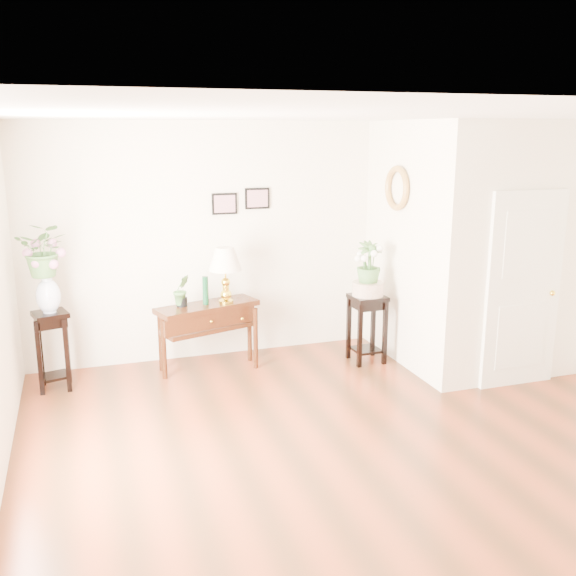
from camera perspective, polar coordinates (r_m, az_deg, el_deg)
name	(u,v)px	position (r m, az deg, el deg)	size (l,w,h in m)	color
floor	(371,444)	(5.85, 7.38, -13.61)	(6.00, 5.50, 0.02)	maroon
ceiling	(382,115)	(5.20, 8.36, 14.96)	(6.00, 5.50, 0.02)	white
wall_back	(277,239)	(7.86, -0.99, 4.41)	(6.00, 0.02, 2.80)	#F4E7CC
partition	(471,242)	(7.90, 15.93, 3.93)	(1.80, 1.95, 2.80)	#F4E7CC
door	(523,290)	(7.19, 20.19, -0.19)	(0.90, 0.05, 2.10)	white
art_print_left	(224,204)	(7.62, -5.67, 7.46)	(0.30, 0.02, 0.25)	black
art_print_right	(257,198)	(7.71, -2.75, 7.96)	(0.30, 0.02, 0.25)	black
wall_ornament	(397,188)	(7.45, 9.65, 8.74)	(0.51, 0.51, 0.07)	#AD7736
console_table	(208,337)	(7.41, -7.10, -4.34)	(1.17, 0.39, 0.78)	black
table_lamp	(225,273)	(7.26, -5.58, 1.38)	(0.37, 0.37, 0.65)	gold
green_vase	(205,290)	(7.25, -7.35, -0.14)	(0.07, 0.07, 0.32)	#0C371C
potted_plant	(181,291)	(7.21, -9.46, -0.30)	(0.19, 0.15, 0.34)	#447537
plant_stand_a	(53,351)	(7.24, -20.14, -5.26)	(0.33, 0.33, 0.85)	black
porcelain_vase	(48,291)	(7.06, -20.57, -0.27)	(0.25, 0.25, 0.43)	silver
lily_arrangement	(44,248)	(6.97, -20.88, 3.37)	(0.51, 0.44, 0.56)	#447537
plant_stand_b	(367,329)	(7.66, 7.01, -3.60)	(0.38, 0.38, 0.81)	black
ceramic_bowl	(368,289)	(7.53, 7.12, -0.07)	(0.37, 0.37, 0.16)	#BCAFA2
narcissus	(369,264)	(7.47, 7.18, 2.16)	(0.29, 0.29, 0.52)	#447537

